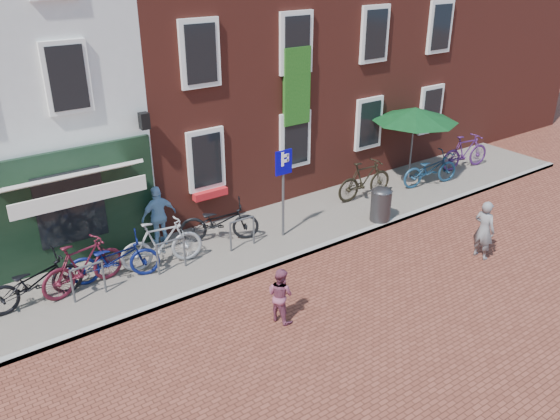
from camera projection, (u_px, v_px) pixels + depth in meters
ground at (252, 276)px, 13.68m from camera, size 80.00×80.00×0.00m
sidewalk at (253, 239)px, 15.29m from camera, size 24.00×3.00×0.10m
building_brick_mid at (180, 25)px, 17.80m from camera, size 6.00×8.00×10.00m
building_brick_right at (327, 13)px, 20.97m from camera, size 6.00×8.00×10.00m
filler_right at (442, 16)px, 24.61m from camera, size 7.00×8.00×9.00m
litter_bin at (381, 202)px, 16.03m from camera, size 0.58×0.58×1.07m
parking_sign at (283, 178)px, 14.71m from camera, size 0.50×0.07×2.43m
parasol at (415, 112)px, 18.14m from camera, size 2.79×2.79×2.57m
woman at (484, 230)px, 14.20m from camera, size 0.40×0.58×1.55m
boy at (280, 295)px, 11.83m from camera, size 0.61×0.70×1.23m
cafe_person at (159, 216)px, 14.61m from camera, size 0.97×0.43×1.63m
bicycle_0 at (34, 281)px, 12.25m from camera, size 2.13×0.87×1.09m
bicycle_1 at (83, 265)px, 12.74m from camera, size 2.09×0.97×1.21m
bicycle_2 at (114, 259)px, 13.13m from camera, size 2.20×1.30×1.09m
bicycle_3 at (161, 243)px, 13.69m from camera, size 2.09×0.91×1.21m
bicycle_4 at (219, 221)px, 14.93m from camera, size 2.18×1.59×1.09m
bicycle_5 at (365, 180)px, 17.46m from camera, size 2.05×0.69×1.21m
bicycle_6 at (430, 169)px, 18.46m from camera, size 2.18×1.09×1.09m
bicycle_7 at (465, 152)px, 19.84m from camera, size 2.08×0.86×1.21m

